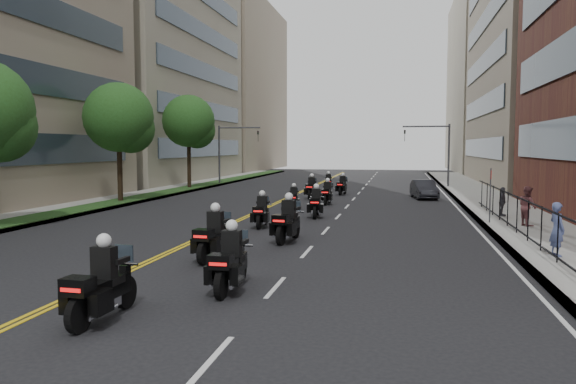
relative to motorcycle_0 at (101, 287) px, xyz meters
name	(u,v)px	position (x,y,z in m)	size (l,w,h in m)	color
ground	(46,346)	(-0.25, -1.54, -0.72)	(160.00, 160.00, 0.00)	black
sidewalk_right	(500,208)	(11.75, 23.46, -0.65)	(4.00, 90.00, 0.15)	gray
sidewalk_left	(117,201)	(-12.25, 23.46, -0.65)	(4.00, 90.00, 0.15)	gray
grass_strip	(128,199)	(-11.45, 23.46, -0.55)	(2.00, 90.00, 0.04)	#163D17
building_right_tan	(569,23)	(21.23, 46.46, 14.28)	(15.11, 28.00, 30.00)	gray
building_right_far	(508,82)	(21.25, 76.46, 12.28)	(15.00, 28.00, 26.00)	gray
building_left_mid	(133,22)	(-22.23, 46.46, 16.28)	(16.11, 28.00, 34.00)	gray
building_left_far	(221,88)	(-22.25, 76.46, 12.28)	(16.00, 28.00, 26.00)	gray
iron_fence	(534,224)	(10.75, 10.46, 0.18)	(0.05, 28.00, 1.50)	black
street_trees	(72,119)	(-11.30, 17.07, 4.41)	(4.40, 38.40, 7.98)	black
traffic_signal_right	(438,146)	(9.29, 40.46, 2.97)	(4.09, 0.20, 5.60)	#3F3F44
traffic_signal_left	(229,146)	(-9.79, 40.46, 2.97)	(4.09, 0.20, 5.60)	#3F3F44
motorcycle_0	(101,287)	(0.00, 0.00, 0.00)	(0.60, 2.48, 1.83)	black
motorcycle_1	(230,263)	(1.92, 2.85, -0.01)	(0.56, 2.44, 1.81)	black
motorcycle_2	(214,238)	(0.25, 6.48, 0.00)	(0.66, 2.50, 1.84)	black
motorcycle_3	(288,223)	(1.89, 10.34, 0.02)	(0.75, 2.55, 1.88)	black
motorcycle_4	(262,213)	(-0.03, 13.95, -0.07)	(0.58, 2.25, 1.66)	black
motorcycle_5	(316,204)	(1.86, 17.92, -0.04)	(0.61, 2.35, 1.73)	black
motorcycle_6	(294,199)	(0.06, 21.31, -0.12)	(0.58, 2.06, 1.52)	black
motorcycle_7	(327,194)	(1.60, 24.51, -0.07)	(0.52, 2.25, 1.66)	black
motorcycle_8	(311,189)	(0.01, 28.27, -0.03)	(0.54, 2.38, 1.76)	black
motorcycle_9	(342,186)	(1.82, 31.83, -0.07)	(0.65, 2.23, 1.64)	black
motorcycle_10	(328,183)	(0.32, 35.28, -0.09)	(0.66, 2.17, 1.60)	black
parked_sedan	(424,189)	(7.75, 29.78, -0.07)	(1.38, 3.97, 1.31)	black
pedestrian_a	(557,229)	(11.01, 8.57, 0.29)	(0.63, 0.41, 1.73)	#4C588B
pedestrian_b	(527,206)	(11.60, 15.64, 0.30)	(0.85, 0.66, 1.75)	#86494C
pedestrian_c	(502,202)	(11.14, 19.06, 0.16)	(0.86, 0.36, 1.47)	#44434B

